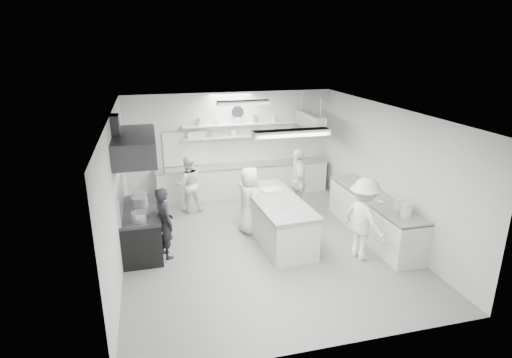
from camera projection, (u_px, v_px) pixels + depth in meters
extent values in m
cube|color=gray|center=(262.00, 244.00, 9.50)|extent=(6.00, 7.00, 0.02)
cube|color=white|center=(263.00, 111.00, 8.54)|extent=(6.00, 7.00, 0.02)
cube|color=beige|center=(231.00, 144.00, 12.24)|extent=(6.00, 0.04, 3.00)
cube|color=beige|center=(329.00, 260.00, 5.81)|extent=(6.00, 0.04, 3.00)
cube|color=beige|center=(117.00, 193.00, 8.31)|extent=(0.04, 7.00, 3.00)
cube|color=beige|center=(387.00, 171.00, 9.73)|extent=(0.04, 7.00, 3.00)
cube|color=black|center=(142.00, 231.00, 9.11)|extent=(0.80, 1.80, 0.90)
cube|color=#2F2F34|center=(134.00, 146.00, 8.51)|extent=(0.85, 2.00, 0.50)
cube|color=beige|center=(244.00, 180.00, 12.36)|extent=(5.00, 0.60, 0.92)
cube|color=beige|center=(255.00, 135.00, 12.20)|extent=(4.20, 0.26, 0.04)
cube|color=beige|center=(255.00, 123.00, 12.09)|extent=(4.20, 0.26, 0.04)
cube|color=black|center=(186.00, 149.00, 11.93)|extent=(1.30, 0.04, 1.00)
cylinder|color=white|center=(237.00, 112.00, 11.95)|extent=(0.32, 0.05, 0.32)
cube|color=beige|center=(374.00, 217.00, 9.79)|extent=(0.74, 3.30, 0.94)
cube|color=#B7B7B7|center=(310.00, 121.00, 11.45)|extent=(0.30, 1.60, 0.40)
cube|color=beige|center=(291.00, 133.00, 6.91)|extent=(1.30, 0.25, 0.10)
cube|color=beige|center=(243.00, 103.00, 10.22)|extent=(1.30, 0.25, 0.10)
cube|color=beige|center=(276.00, 220.00, 9.58)|extent=(1.12, 2.63, 0.95)
cylinder|color=#B7B7B7|center=(140.00, 203.00, 9.09)|extent=(0.34, 0.34, 0.25)
imported|color=black|center=(165.00, 223.00, 8.72)|extent=(0.54, 0.66, 1.55)
imported|color=silver|center=(188.00, 184.00, 11.09)|extent=(0.78, 0.63, 1.53)
imported|color=silver|center=(250.00, 200.00, 9.87)|extent=(0.55, 0.81, 1.61)
imported|color=silver|center=(298.00, 182.00, 10.86)|extent=(0.64, 1.11, 1.78)
imported|color=silver|center=(364.00, 219.00, 8.64)|extent=(0.95, 1.28, 1.76)
imported|color=#B7B7B7|center=(266.00, 190.00, 10.04)|extent=(0.29, 0.29, 0.06)
imported|color=beige|center=(284.00, 209.00, 8.90)|extent=(0.23, 0.23, 0.07)
imported|color=beige|center=(377.00, 203.00, 9.26)|extent=(0.31, 0.31, 0.06)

